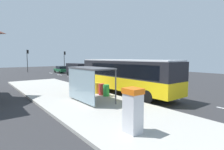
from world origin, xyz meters
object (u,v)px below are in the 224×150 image
at_px(ticket_machine, 133,110).
at_px(traffic_light_far_side, 28,57).
at_px(white_van, 77,69).
at_px(recycling_bin_yellow, 97,88).
at_px(traffic_light_near_side, 65,58).
at_px(sedan_near, 61,69).
at_px(bus, 125,74).
at_px(bus_shelter, 87,76).
at_px(recycling_bin_red, 102,89).
at_px(recycling_bin_green, 106,90).

relative_size(ticket_machine, traffic_light_far_side, 0.37).
distance_m(white_van, recycling_bin_yellow, 18.21).
height_order(white_van, traffic_light_near_side, traffic_light_near_side).
bearing_deg(ticket_machine, sedan_near, 73.35).
xyz_separation_m(bus, white_van, (3.91, 18.03, -0.50)).
bearing_deg(recycling_bin_yellow, bus_shelter, -136.61).
relative_size(sedan_near, traffic_light_near_side, 0.89).
xyz_separation_m(white_van, traffic_light_near_side, (3.30, 13.45, 1.98)).
relative_size(white_van, traffic_light_near_side, 1.04).
bearing_deg(recycling_bin_red, ticket_machine, -114.62).
bearing_deg(white_van, sedan_near, 89.29).
xyz_separation_m(white_van, sedan_near, (0.10, 7.93, -0.55)).
height_order(bus, ticket_machine, bus).
bearing_deg(white_van, recycling_bin_red, -109.84).
distance_m(ticket_machine, recycling_bin_red, 8.18).
height_order(sedan_near, ticket_machine, ticket_machine).
height_order(white_van, traffic_light_far_side, traffic_light_far_side).
relative_size(recycling_bin_yellow, traffic_light_near_side, 0.19).
distance_m(bus, recycling_bin_green, 2.79).
height_order(recycling_bin_green, recycling_bin_yellow, same).
bearing_deg(ticket_machine, recycling_bin_red, 65.38).
height_order(white_van, bus_shelter, bus_shelter).
relative_size(traffic_light_near_side, bus_shelter, 1.25).
bearing_deg(recycling_bin_red, recycling_bin_green, -90.00).
relative_size(bus, traffic_light_near_side, 2.21).
xyz_separation_m(recycling_bin_red, recycling_bin_yellow, (0.00, 0.70, 0.00)).
distance_m(sedan_near, recycling_bin_green, 27.16).
bearing_deg(traffic_light_near_side, sedan_near, -120.13).
height_order(recycling_bin_red, traffic_light_near_side, traffic_light_near_side).
bearing_deg(ticket_machine, traffic_light_near_side, 71.26).
distance_m(recycling_bin_yellow, bus_shelter, 3.37).
distance_m(traffic_light_far_side, bus_shelter, 33.57).
height_order(recycling_bin_yellow, bus_shelter, bus_shelter).
xyz_separation_m(sedan_near, recycling_bin_yellow, (-6.50, -24.97, -0.14)).
height_order(white_van, recycling_bin_green, white_van).
bearing_deg(traffic_light_far_side, bus, -87.53).
bearing_deg(recycling_bin_red, bus, -6.70).
xyz_separation_m(sedan_near, ticket_machine, (-9.90, -33.09, 0.38)).
distance_m(traffic_light_near_side, bus_shelter, 34.71).
bearing_deg(bus_shelter, ticket_machine, -101.14).
height_order(bus, recycling_bin_red, bus).
height_order(white_van, recycling_bin_red, white_van).
distance_m(bus, bus_shelter, 4.83).
bearing_deg(bus_shelter, traffic_light_near_side, 69.91).
height_order(ticket_machine, recycling_bin_yellow, ticket_machine).
bearing_deg(recycling_bin_yellow, sedan_near, 75.41).
xyz_separation_m(bus, recycling_bin_red, (-2.49, 0.29, -1.19)).
height_order(white_van, recycling_bin_yellow, white_van).
bearing_deg(traffic_light_near_side, recycling_bin_yellow, -107.65).
bearing_deg(recycling_bin_yellow, traffic_light_near_side, 72.35).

